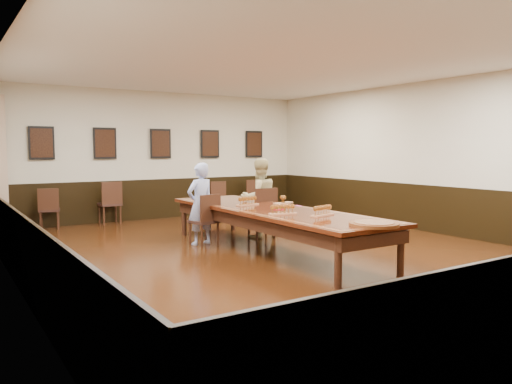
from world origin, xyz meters
TOP-DOWN VIEW (x-y plane):
  - floor at (0.00, 0.00)m, footprint 8.00×10.00m
  - ceiling at (0.00, 0.00)m, footprint 8.00×10.00m
  - wall_back at (0.00, 5.01)m, footprint 8.00×0.02m
  - wall_left at (-4.01, 0.00)m, footprint 0.02×10.00m
  - wall_right at (4.01, 0.00)m, footprint 0.02×10.00m
  - chair_man at (-0.71, 1.17)m, footprint 0.52×0.56m
  - chair_woman at (0.59, 1.21)m, footprint 0.54×0.57m
  - spare_chair_a at (-2.74, 4.69)m, footprint 0.53×0.55m
  - spare_chair_b at (-1.39, 4.71)m, footprint 0.48×0.52m
  - spare_chair_c at (1.39, 4.63)m, footprint 0.47×0.51m
  - spare_chair_d at (2.52, 4.67)m, footprint 0.50×0.53m
  - person_man at (-0.73, 1.27)m, footprint 0.61×0.46m
  - person_woman at (0.60, 1.31)m, footprint 0.86×0.71m
  - pink_phone at (0.60, 0.04)m, footprint 0.08×0.14m
  - wainscoting at (0.00, 0.00)m, footprint 8.00×10.00m
  - conference_table at (0.00, 0.00)m, footprint 1.40×5.00m
  - posters at (0.00, 4.94)m, footprint 6.14×0.04m
  - flight_a at (-0.10, 0.62)m, footprint 0.46×0.21m
  - flight_b at (0.60, 0.50)m, footprint 0.45×0.24m
  - flight_c at (-0.30, -0.73)m, footprint 0.45×0.20m
  - flight_d at (0.12, -1.19)m, footprint 0.47×0.24m
  - red_plate_grp at (0.01, -0.18)m, footprint 0.19×0.19m
  - carved_platter at (0.06, -2.31)m, footprint 0.80×0.80m

SIDE VIEW (x-z plane):
  - floor at x=0.00m, z-range -0.02..0.00m
  - spare_chair_a at x=-2.74m, z-range 0.00..0.91m
  - spare_chair_c at x=1.39m, z-range 0.00..0.92m
  - spare_chair_d at x=2.52m, z-range 0.00..0.92m
  - chair_man at x=-0.71m, z-range 0.00..0.95m
  - wainscoting at x=0.00m, z-range 0.00..1.00m
  - spare_chair_b at x=-1.39m, z-range 0.00..1.01m
  - chair_woman at x=0.59m, z-range 0.00..1.01m
  - conference_table at x=0.00m, z-range 0.23..0.99m
  - pink_phone at x=0.60m, z-range 0.75..0.76m
  - person_man at x=-0.73m, z-range 0.00..1.52m
  - red_plate_grp at x=0.01m, z-range 0.75..0.77m
  - carved_platter at x=0.06m, z-range 0.75..0.80m
  - person_woman at x=0.60m, z-range 0.00..1.58m
  - flight_b at x=0.60m, z-range 0.74..0.91m
  - flight_c at x=-0.30m, z-range 0.74..0.91m
  - flight_a at x=-0.10m, z-range 0.74..0.91m
  - flight_d at x=0.12m, z-range 0.74..0.91m
  - wall_back at x=0.00m, z-range 0.00..3.20m
  - wall_left at x=-4.01m, z-range 0.00..3.20m
  - wall_right at x=4.01m, z-range 0.00..3.20m
  - posters at x=0.00m, z-range 1.53..2.27m
  - ceiling at x=0.00m, z-range 3.20..3.22m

